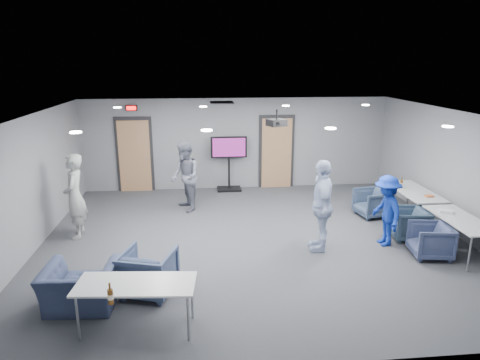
{
  "coord_description": "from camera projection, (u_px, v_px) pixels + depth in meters",
  "views": [
    {
      "loc": [
        -1.13,
        -8.5,
        3.74
      ],
      "look_at": [
        -0.24,
        0.54,
        1.2
      ],
      "focal_mm": 32.0,
      "sensor_mm": 36.0,
      "label": 1
    }
  ],
  "objects": [
    {
      "name": "floor",
      "position": [
        254.0,
        240.0,
        9.26
      ],
      "size": [
        9.0,
        9.0,
        0.0
      ],
      "primitive_type": "plane",
      "color": "#393B40",
      "rests_on": "ground"
    },
    {
      "name": "ceiling",
      "position": [
        255.0,
        115.0,
        8.53
      ],
      "size": [
        9.0,
        9.0,
        0.0
      ],
      "primitive_type": "plane",
      "rotation": [
        3.14,
        0.0,
        0.0
      ],
      "color": "white",
      "rests_on": "wall_back"
    },
    {
      "name": "wall_back",
      "position": [
        237.0,
        144.0,
        12.73
      ],
      "size": [
        9.0,
        0.02,
        2.7
      ],
      "primitive_type": "cube",
      "color": "slate",
      "rests_on": "floor"
    },
    {
      "name": "wall_front",
      "position": [
        298.0,
        270.0,
        5.06
      ],
      "size": [
        9.0,
        0.02,
        2.7
      ],
      "primitive_type": "cube",
      "color": "slate",
      "rests_on": "floor"
    },
    {
      "name": "wall_left",
      "position": [
        29.0,
        186.0,
        8.47
      ],
      "size": [
        0.02,
        8.0,
        2.7
      ],
      "primitive_type": "cube",
      "color": "slate",
      "rests_on": "floor"
    },
    {
      "name": "wall_right",
      "position": [
        458.0,
        174.0,
        9.32
      ],
      "size": [
        0.02,
        8.0,
        2.7
      ],
      "primitive_type": "cube",
      "color": "slate",
      "rests_on": "floor"
    },
    {
      "name": "door_left",
      "position": [
        135.0,
        156.0,
        12.48
      ],
      "size": [
        1.06,
        0.17,
        2.24
      ],
      "color": "black",
      "rests_on": "wall_back"
    },
    {
      "name": "door_right",
      "position": [
        276.0,
        153.0,
        12.88
      ],
      "size": [
        1.06,
        0.17,
        2.24
      ],
      "color": "black",
      "rests_on": "wall_back"
    },
    {
      "name": "exit_sign",
      "position": [
        131.0,
        108.0,
        12.09
      ],
      "size": [
        0.32,
        0.08,
        0.16
      ],
      "color": "black",
      "rests_on": "wall_back"
    },
    {
      "name": "hvac_diffuser",
      "position": [
        222.0,
        103.0,
        11.17
      ],
      "size": [
        0.6,
        0.6,
        0.03
      ],
      "primitive_type": "cube",
      "color": "black",
      "rests_on": "ceiling"
    },
    {
      "name": "downlights",
      "position": [
        255.0,
        115.0,
        8.54
      ],
      "size": [
        6.18,
        3.78,
        0.02
      ],
      "color": "white",
      "rests_on": "ceiling"
    },
    {
      "name": "person_a",
      "position": [
        75.0,
        196.0,
        9.19
      ],
      "size": [
        0.51,
        0.72,
        1.86
      ],
      "primitive_type": "imported",
      "rotation": [
        0.0,
        0.0,
        -1.48
      ],
      "color": "#969996",
      "rests_on": "floor"
    },
    {
      "name": "person_b",
      "position": [
        185.0,
        177.0,
        10.86
      ],
      "size": [
        0.92,
        1.04,
        1.79
      ],
      "primitive_type": "imported",
      "rotation": [
        0.0,
        0.0,
        -1.25
      ],
      "color": "slate",
      "rests_on": "floor"
    },
    {
      "name": "person_c",
      "position": [
        322.0,
        205.0,
        8.57
      ],
      "size": [
        0.64,
        1.16,
        1.88
      ],
      "primitive_type": "imported",
      "rotation": [
        0.0,
        0.0,
        -1.75
      ],
      "color": "silver",
      "rests_on": "floor"
    },
    {
      "name": "person_d",
      "position": [
        386.0,
        211.0,
        8.84
      ],
      "size": [
        0.59,
        0.99,
        1.5
      ],
      "primitive_type": "imported",
      "rotation": [
        0.0,
        0.0,
        -1.54
      ],
      "color": "navy",
      "rests_on": "floor"
    },
    {
      "name": "chair_right_a",
      "position": [
        372.0,
        203.0,
        10.58
      ],
      "size": [
        0.87,
        0.85,
        0.68
      ],
      "primitive_type": "imported",
      "rotation": [
        0.0,
        0.0,
        -1.39
      ],
      "color": "#35445C",
      "rests_on": "floor"
    },
    {
      "name": "chair_right_b",
      "position": [
        409.0,
        224.0,
        9.25
      ],
      "size": [
        0.82,
        0.8,
        0.68
      ],
      "primitive_type": "imported",
      "rotation": [
        0.0,
        0.0,
        -1.68
      ],
      "color": "#334558",
      "rests_on": "floor"
    },
    {
      "name": "chair_right_c",
      "position": [
        430.0,
        241.0,
        8.39
      ],
      "size": [
        0.83,
        0.81,
        0.67
      ],
      "primitive_type": "imported",
      "rotation": [
        0.0,
        0.0,
        -1.72
      ],
      "color": "#3C4567",
      "rests_on": "floor"
    },
    {
      "name": "chair_front_a",
      "position": [
        148.0,
        272.0,
        7.05
      ],
      "size": [
        1.02,
        1.04,
        0.76
      ],
      "primitive_type": "imported",
      "rotation": [
        0.0,
        0.0,
        2.85
      ],
      "color": "#3B4867",
      "rests_on": "floor"
    },
    {
      "name": "chair_front_b",
      "position": [
        80.0,
        287.0,
        6.63
      ],
      "size": [
        1.12,
        0.99,
        0.69
      ],
      "primitive_type": "imported",
      "rotation": [
        0.0,
        0.0,
        3.09
      ],
      "color": "#343E5B",
      "rests_on": "floor"
    },
    {
      "name": "table_right_a",
      "position": [
        414.0,
        192.0,
        10.27
      ],
      "size": [
        0.77,
        1.85,
        0.73
      ],
      "rotation": [
        0.0,
        0.0,
        1.57
      ],
      "color": "silver",
      "rests_on": "floor"
    },
    {
      "name": "table_right_b",
      "position": [
        461.0,
        221.0,
        8.45
      ],
      "size": [
        0.71,
        1.71,
        0.73
      ],
      "rotation": [
        0.0,
        0.0,
        1.57
      ],
      "color": "silver",
      "rests_on": "floor"
    },
    {
      "name": "table_front_left",
      "position": [
        136.0,
        286.0,
        6.01
      ],
      "size": [
        1.72,
        0.84,
        0.73
      ],
      "rotation": [
        0.0,
        0.0,
        -0.09
      ],
      "color": "silver",
      "rests_on": "floor"
    },
    {
      "name": "bottle_front",
      "position": [
        110.0,
        296.0,
        5.46
      ],
      "size": [
        0.08,
        0.08,
        0.3
      ],
      "color": "#57320E",
      "rests_on": "table_front_left"
    },
    {
      "name": "bottle_right",
      "position": [
        401.0,
        184.0,
        10.47
      ],
      "size": [
        0.07,
        0.07,
        0.26
      ],
      "color": "#57320E",
      "rests_on": "table_right_a"
    },
    {
      "name": "snack_box",
      "position": [
        429.0,
        196.0,
        9.79
      ],
      "size": [
        0.18,
        0.13,
        0.04
      ],
      "primitive_type": "cube",
      "rotation": [
        0.0,
        0.0,
        0.05
      ],
      "color": "#BD602F",
      "rests_on": "table_right_a"
    },
    {
      "name": "wrapper",
      "position": [
        446.0,
        211.0,
        8.76
      ],
      "size": [
        0.29,
        0.25,
        0.06
      ],
      "primitive_type": "cube",
      "rotation": [
        0.0,
        0.0,
        -0.4
      ],
      "color": "silver",
      "rests_on": "table_right_b"
    },
    {
      "name": "tv_stand",
      "position": [
        229.0,
        160.0,
        12.58
      ],
      "size": [
        1.06,
        0.5,
        1.62
      ],
      "color": "black",
      "rests_on": "floor"
    },
    {
      "name": "projector",
      "position": [
        277.0,
        122.0,
        9.59
      ],
      "size": [
        0.48,
        0.45,
        0.37
      ],
      "rotation": [
        0.0,
        0.0,
        0.4
      ],
      "color": "black",
      "rests_on": "ceiling"
    }
  ]
}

